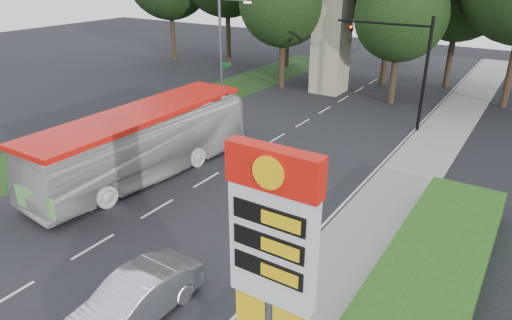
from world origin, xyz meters
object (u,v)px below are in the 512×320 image
Objects in this scene: traffic_signal_mast at (406,57)px; streetlight_signs at (223,47)px; transit_bus at (144,144)px; sedan_silver at (134,300)px; gas_station_pylon at (272,252)px; monument at (332,30)px.

traffic_signal_mast is 0.90× the size of streetlight_signs.
traffic_signal_mast is 0.58× the size of transit_bus.
transit_bus is 10.57m from sedan_silver.
gas_station_pylon is 0.86× the size of streetlight_signs.
streetlight_signs is (-12.67, -1.99, -0.23)m from traffic_signal_mast.
gas_station_pylon is at bearing 0.09° from sedan_silver.
transit_bus is at bearing 135.59° from sedan_silver.
transit_bus is at bearing -121.31° from traffic_signal_mast.
gas_station_pylon is 25.74m from streetlight_signs.
monument is at bearing 104.78° from sedan_silver.
monument reaches higher than gas_station_pylon.
sedan_silver is at bearing -93.63° from traffic_signal_mast.
traffic_signal_mast is 16.89m from transit_bus.
monument reaches higher than traffic_signal_mast.
streetlight_signs is 0.80× the size of monument.
sedan_silver is (-4.91, 0.17, -3.69)m from gas_station_pylon.
monument reaches higher than transit_bus.
traffic_signal_mast is at bearing -38.00° from monument.
streetlight_signs reaches higher than transit_bus.
streetlight_signs is at bearing -121.97° from monument.
streetlight_signs is at bearing 113.42° from transit_bus.
monument is 0.81× the size of transit_bus.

